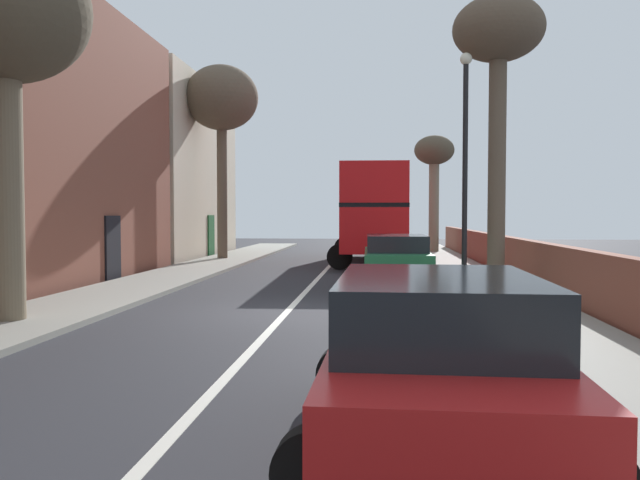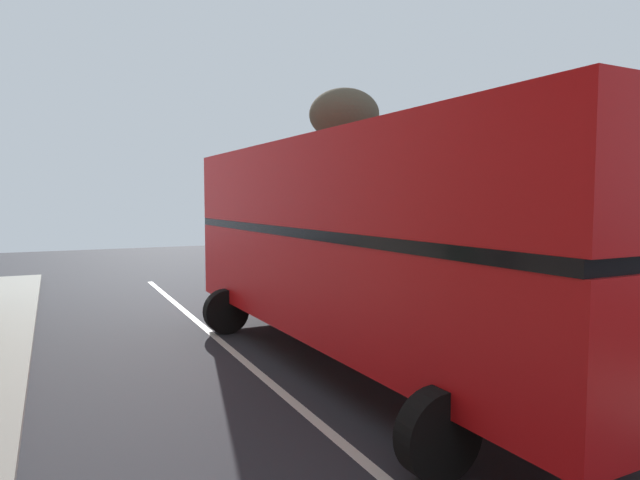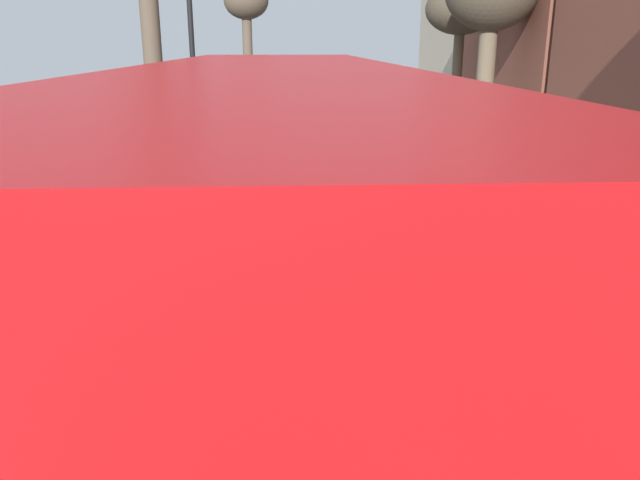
{
  "view_description": "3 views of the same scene",
  "coord_description": "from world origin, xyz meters",
  "px_view_note": "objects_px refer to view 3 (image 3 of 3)",
  "views": [
    {
      "loc": [
        1.97,
        -13.52,
        2.14
      ],
      "look_at": [
        -0.16,
        9.94,
        1.18
      ],
      "focal_mm": 35.52,
      "sensor_mm": 36.0,
      "label": 1
    },
    {
      "loc": [
        -3.16,
        6.18,
        3.03
      ],
      "look_at": [
        1.13,
        15.01,
        2.31
      ],
      "focal_mm": 31.03,
      "sensor_mm": 36.0,
      "label": 2
    },
    {
      "loc": [
        1.36,
        20.88,
        4.26
      ],
      "look_at": [
        1.14,
        11.59,
        1.33
      ],
      "focal_mm": 35.12,
      "sensor_mm": 36.0,
      "label": 3
    }
  ],
  "objects_px": {
    "double_decker_bus": "(274,232)",
    "parked_car_green_right_1": "(263,175)",
    "parked_car_silver_left_2": "(373,104)",
    "street_tree_left_2": "(461,13)",
    "street_tree_right_5": "(246,7)",
    "parked_car_red_right_0": "(280,120)",
    "litter_bin_right": "(223,123)",
    "lamppost_right": "(193,61)"
  },
  "relations": [
    {
      "from": "street_tree_left_2",
      "to": "litter_bin_right",
      "type": "relative_size",
      "value": 6.54
    },
    {
      "from": "street_tree_left_2",
      "to": "litter_bin_right",
      "type": "xyz_separation_m",
      "value": [
        10.55,
        -2.28,
        -4.86
      ]
    },
    {
      "from": "double_decker_bus",
      "to": "street_tree_right_5",
      "type": "height_order",
      "value": "street_tree_right_5"
    },
    {
      "from": "lamppost_right",
      "to": "litter_bin_right",
      "type": "bearing_deg",
      "value": -85.62
    },
    {
      "from": "parked_car_green_right_1",
      "to": "litter_bin_right",
      "type": "height_order",
      "value": "parked_car_green_right_1"
    },
    {
      "from": "street_tree_left_2",
      "to": "street_tree_right_5",
      "type": "xyz_separation_m",
      "value": [
        10.33,
        -14.92,
        0.95
      ]
    },
    {
      "from": "parked_car_red_right_0",
      "to": "double_decker_bus",
      "type": "bearing_deg",
      "value": 92.04
    },
    {
      "from": "double_decker_bus",
      "to": "litter_bin_right",
      "type": "xyz_separation_m",
      "value": [
        3.6,
        -23.89,
        -1.73
      ]
    },
    {
      "from": "double_decker_bus",
      "to": "litter_bin_right",
      "type": "height_order",
      "value": "double_decker_bus"
    },
    {
      "from": "parked_car_silver_left_2",
      "to": "street_tree_left_2",
      "type": "distance_m",
      "value": 9.81
    },
    {
      "from": "street_tree_left_2",
      "to": "street_tree_right_5",
      "type": "height_order",
      "value": "street_tree_right_5"
    },
    {
      "from": "parked_car_silver_left_2",
      "to": "street_tree_right_5",
      "type": "bearing_deg",
      "value": -41.41
    },
    {
      "from": "parked_car_red_right_0",
      "to": "lamppost_right",
      "type": "xyz_separation_m",
      "value": [
        1.8,
        11.57,
        2.89
      ]
    },
    {
      "from": "lamppost_right",
      "to": "double_decker_bus",
      "type": "bearing_deg",
      "value": 103.5
    },
    {
      "from": "parked_car_green_right_1",
      "to": "parked_car_red_right_0",
      "type": "bearing_deg",
      "value": -90.01
    },
    {
      "from": "parked_car_green_right_1",
      "to": "street_tree_right_5",
      "type": "height_order",
      "value": "street_tree_right_5"
    },
    {
      "from": "double_decker_bus",
      "to": "street_tree_left_2",
      "type": "distance_m",
      "value": 22.91
    },
    {
      "from": "street_tree_left_2",
      "to": "parked_car_green_right_1",
      "type": "bearing_deg",
      "value": 55.94
    },
    {
      "from": "parked_car_red_right_0",
      "to": "litter_bin_right",
      "type": "bearing_deg",
      "value": -27.89
    },
    {
      "from": "double_decker_bus",
      "to": "parked_car_green_right_1",
      "type": "distance_m",
      "value": 10.27
    },
    {
      "from": "litter_bin_right",
      "to": "street_tree_left_2",
      "type": "bearing_deg",
      "value": 167.81
    },
    {
      "from": "parked_car_silver_left_2",
      "to": "parked_car_red_right_0",
      "type": "bearing_deg",
      "value": 56.12
    },
    {
      "from": "parked_car_green_right_1",
      "to": "double_decker_bus",
      "type": "bearing_deg",
      "value": 94.52
    },
    {
      "from": "street_tree_right_5",
      "to": "street_tree_left_2",
      "type": "bearing_deg",
      "value": 124.71
    },
    {
      "from": "parked_car_silver_left_2",
      "to": "street_tree_right_5",
      "type": "distance_m",
      "value": 11.5
    },
    {
      "from": "parked_car_red_right_0",
      "to": "street_tree_right_5",
      "type": "bearing_deg",
      "value": -79.64
    },
    {
      "from": "parked_car_red_right_0",
      "to": "street_tree_left_2",
      "type": "xyz_separation_m",
      "value": [
        -7.75,
        0.8,
        4.56
      ]
    },
    {
      "from": "double_decker_bus",
      "to": "street_tree_left_2",
      "type": "relative_size",
      "value": 1.66
    },
    {
      "from": "street_tree_left_2",
      "to": "street_tree_right_5",
      "type": "bearing_deg",
      "value": -55.29
    },
    {
      "from": "parked_car_green_right_1",
      "to": "parked_car_silver_left_2",
      "type": "bearing_deg",
      "value": -104.23
    },
    {
      "from": "parked_car_green_right_1",
      "to": "litter_bin_right",
      "type": "distance_m",
      "value": 14.03
    },
    {
      "from": "double_decker_bus",
      "to": "parked_car_green_right_1",
      "type": "relative_size",
      "value": 2.47
    },
    {
      "from": "parked_car_silver_left_2",
      "to": "street_tree_right_5",
      "type": "height_order",
      "value": "street_tree_right_5"
    },
    {
      "from": "double_decker_bus",
      "to": "street_tree_left_2",
      "type": "height_order",
      "value": "street_tree_left_2"
    },
    {
      "from": "street_tree_left_2",
      "to": "lamppost_right",
      "type": "bearing_deg",
      "value": 48.44
    },
    {
      "from": "litter_bin_right",
      "to": "lamppost_right",
      "type": "bearing_deg",
      "value": 94.38
    },
    {
      "from": "parked_car_green_right_1",
      "to": "street_tree_right_5",
      "type": "bearing_deg",
      "value": -84.42
    },
    {
      "from": "double_decker_bus",
      "to": "street_tree_right_5",
      "type": "bearing_deg",
      "value": -84.71
    },
    {
      "from": "double_decker_bus",
      "to": "parked_car_green_right_1",
      "type": "xyz_separation_m",
      "value": [
        0.8,
        -10.14,
        -1.45
      ]
    },
    {
      "from": "lamppost_right",
      "to": "litter_bin_right",
      "type": "relative_size",
      "value": 6.29
    },
    {
      "from": "double_decker_bus",
      "to": "street_tree_right_5",
      "type": "distance_m",
      "value": 36.91
    },
    {
      "from": "lamppost_right",
      "to": "litter_bin_right",
      "type": "distance_m",
      "value": 13.47
    }
  ]
}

